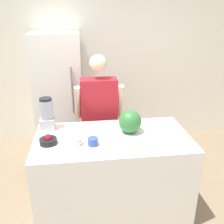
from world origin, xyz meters
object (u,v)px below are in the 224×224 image
blender (47,115)px  refrigerator (59,96)px  person (99,117)px  watermelon (130,122)px  bowl_cream (74,140)px  bowl_small_blue (93,142)px  bowl_cherries (48,140)px

blender → refrigerator: bearing=87.4°
person → blender: person is taller
watermelon → bowl_cream: 0.59m
person → blender: (-0.58, -0.42, 0.24)m
person → blender: bearing=-143.8°
refrigerator → bowl_cream: 1.49m
person → blender: 0.76m
refrigerator → watermelon: bearing=-58.8°
bowl_small_blue → blender: blender is taller
bowl_cherries → bowl_cream: bowl_cream is taller
watermelon → bowl_cherries: size_ratio=1.43×
bowl_small_blue → watermelon: bearing=27.0°
person → bowl_cream: bearing=-110.2°
refrigerator → bowl_cherries: (-0.01, -1.42, 0.02)m
watermelon → bowl_cream: (-0.56, -0.17, -0.08)m
refrigerator → blender: bearing=-92.6°
bowl_small_blue → blender: bearing=137.2°
refrigerator → blender: size_ratio=5.21×
person → bowl_cherries: size_ratio=9.68×
person → refrigerator: bearing=128.6°
watermelon → bowl_cherries: (-0.80, -0.12, -0.10)m
bowl_cream → bowl_small_blue: bearing=-10.2°
blender → bowl_cream: bearing=-54.3°
person → bowl_cherries: 0.94m
person → bowl_cream: 0.88m
watermelon → bowl_cherries: bearing=-171.8°
watermelon → blender: bearing=165.2°
bowl_small_blue → refrigerator: bearing=105.0°
bowl_cherries → bowl_cream: bearing=-11.9°
person → bowl_cherries: bearing=-125.5°
bowl_cherries → blender: (-0.04, 0.34, 0.12)m
refrigerator → person: size_ratio=1.13×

